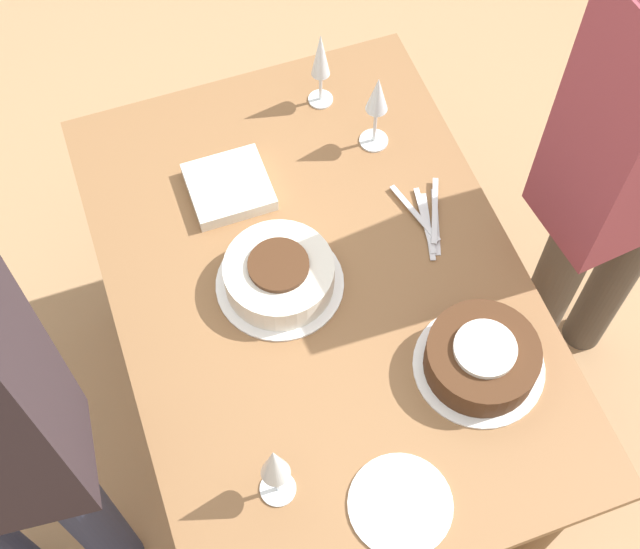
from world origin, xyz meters
TOP-DOWN VIEW (x-y plane):
  - ground_plane at (0.00, 0.00)m, footprint 12.00×12.00m
  - dining_table at (0.00, 0.00)m, footprint 1.23×0.84m
  - cake_center_white at (0.03, 0.08)m, footprint 0.27×0.27m
  - cake_front_chocolate at (-0.28, -0.23)m, footprint 0.26×0.26m
  - wine_glass_near at (0.32, -0.24)m, footprint 0.07×0.07m
  - wine_glass_far at (0.47, -0.17)m, footprint 0.06×0.06m
  - wine_glass_extra at (-0.38, 0.22)m, footprint 0.07×0.07m
  - dessert_plate_left at (-0.48, 0.02)m, footprint 0.19×0.19m
  - fork_pile at (0.08, -0.27)m, footprint 0.21×0.11m
  - napkin_stack at (0.29, 0.11)m, footprint 0.17×0.17m

SIDE VIEW (x-z plane):
  - ground_plane at x=0.00m, z-range 0.00..0.00m
  - dining_table at x=0.00m, z-range 0.24..0.98m
  - dessert_plate_left at x=-0.48m, z-range 0.74..0.75m
  - fork_pile at x=0.08m, z-range 0.74..0.76m
  - napkin_stack at x=0.29m, z-range 0.74..0.78m
  - cake_center_white at x=0.03m, z-range 0.74..0.82m
  - cake_front_chocolate at x=-0.28m, z-range 0.74..0.83m
  - wine_glass_far at x=0.47m, z-range 0.78..0.99m
  - wine_glass_extra at x=-0.38m, z-range 0.78..0.99m
  - wine_glass_near at x=0.32m, z-range 0.78..0.99m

